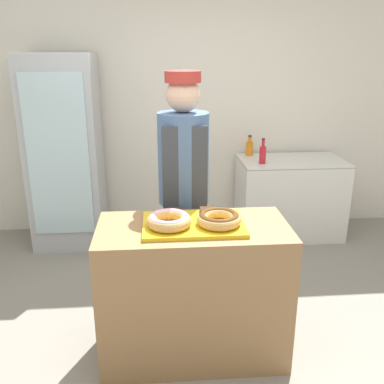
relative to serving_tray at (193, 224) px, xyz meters
The scene contains 13 objects.
ground_plane 0.89m from the serving_tray, ahead, with size 14.00×14.00×0.00m, color gray.
wall_back 2.18m from the serving_tray, 90.00° to the left, with size 8.00×0.06×2.70m.
display_counter 0.45m from the serving_tray, ahead, with size 1.14×0.56×0.88m.
serving_tray is the anchor object (origin of this frame).
donut_light_glaze 0.16m from the serving_tray, 163.55° to the right, with size 0.26×0.26×0.07m.
donut_chocolate_glaze 0.16m from the serving_tray, 16.45° to the right, with size 0.26×0.26×0.07m.
brownie_back_left 0.17m from the serving_tray, 126.69° to the left, with size 0.09×0.09×0.03m.
brownie_back_right 0.17m from the serving_tray, 53.31° to the left, with size 0.09×0.09×0.03m.
baker_person 0.53m from the serving_tray, 92.56° to the left, with size 0.35×0.35×1.74m.
beverage_fridge 2.07m from the serving_tray, 121.65° to the left, with size 0.66×0.59×1.84m.
chest_freezer 2.16m from the serving_tray, 56.89° to the left, with size 1.05×0.61×0.81m.
bottle_red 1.83m from the serving_tray, 63.63° to the left, with size 0.06×0.06×0.25m.
bottle_orange 2.11m from the serving_tray, 69.09° to the left, with size 0.07×0.07×0.21m.
Camera 1 is at (-0.20, -2.32, 1.89)m, focal length 40.00 mm.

